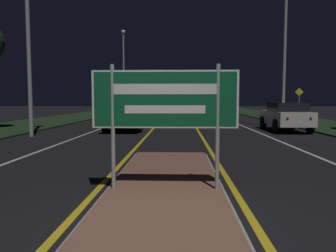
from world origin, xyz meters
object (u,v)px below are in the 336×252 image
object	(u,v)px
highway_sign	(165,103)
car_approaching_0	(127,116)
car_receding_1	(210,110)
streetlight_right_near	(286,12)
car_receding_0	(286,116)
streetlight_left_far	(124,63)
car_receding_2	(198,108)
warning_sign	(299,101)

from	to	relation	value
highway_sign	car_approaching_0	bearing A→B (deg)	102.11
car_receding_1	car_approaching_0	distance (m)	12.16
streetlight_right_near	car_approaching_0	world-z (taller)	streetlight_right_near
streetlight_right_near	car_receding_0	distance (m)	6.29
car_approaching_0	streetlight_left_far	bearing A→B (deg)	100.08
highway_sign	streetlight_right_near	world-z (taller)	streetlight_right_near
highway_sign	car_receding_1	distance (m)	23.17
car_receding_1	car_receding_2	size ratio (longest dim) A/B	0.95
car_receding_2	car_approaching_0	distance (m)	22.20
highway_sign	streetlight_right_near	xyz separation A→B (m)	(6.31, 13.87, 5.09)
car_receding_1	car_approaching_0	bearing A→B (deg)	-116.73
streetlight_left_far	car_receding_2	xyz separation A→B (m)	(8.61, 1.83, -5.05)
car_receding_2	warning_sign	xyz separation A→B (m)	(6.37, -15.29, 0.83)
car_receding_0	car_receding_1	xyz separation A→B (m)	(-2.90, 11.30, -0.06)
car_receding_0	car_receding_2	size ratio (longest dim) A/B	0.89
car_receding_1	highway_sign	bearing A→B (deg)	-97.12
streetlight_right_near	streetlight_left_far	bearing A→B (deg)	124.59
streetlight_left_far	car_receding_0	distance (m)	23.98
streetlight_right_near	warning_sign	distance (m)	7.33
streetlight_right_near	car_receding_1	size ratio (longest dim) A/B	2.32
highway_sign	warning_sign	world-z (taller)	warning_sign
streetlight_left_far	car_approaching_0	world-z (taller)	streetlight_left_far
streetlight_left_far	streetlight_right_near	world-z (taller)	streetlight_right_near
streetlight_left_far	car_receding_1	bearing A→B (deg)	-44.80
warning_sign	car_receding_0	bearing A→B (deg)	-114.63
car_receding_1	car_approaching_0	size ratio (longest dim) A/B	0.89
streetlight_right_near	car_receding_2	size ratio (longest dim) A/B	2.19
car_approaching_0	streetlight_right_near	bearing A→B (deg)	11.12
streetlight_left_far	streetlight_right_near	xyz separation A→B (m)	(12.43, -18.03, 0.91)
warning_sign	highway_sign	bearing A→B (deg)	-115.69
highway_sign	car_receding_2	xyz separation A→B (m)	(2.49, 33.72, -0.87)
car_receding_0	highway_sign	bearing A→B (deg)	-116.30
streetlight_right_near	car_receding_0	size ratio (longest dim) A/B	2.46
streetlight_left_far	streetlight_right_near	bearing A→B (deg)	-55.41
highway_sign	car_approaching_0	xyz separation A→B (m)	(-2.60, 12.12, -0.83)
highway_sign	car_receding_2	size ratio (longest dim) A/B	0.54
car_receding_0	car_receding_1	world-z (taller)	car_receding_0
car_receding_0	car_receding_1	distance (m)	11.67
highway_sign	car_receding_0	world-z (taller)	highway_sign
warning_sign	car_receding_1	bearing A→B (deg)	142.88
streetlight_left_far	car_receding_1	distance (m)	13.62
warning_sign	streetlight_left_far	bearing A→B (deg)	138.06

